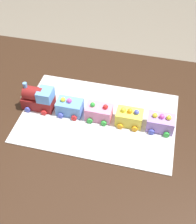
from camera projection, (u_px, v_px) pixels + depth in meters
The scene contains 8 objects.
ground_plane at pixel (87, 210), 1.69m from camera, with size 8.00×8.00×0.00m, color gray.
dining_table at pixel (82, 139), 1.24m from camera, with size 1.40×1.00×0.74m.
cake_board at pixel (98, 118), 1.17m from camera, with size 0.60×0.40×0.00m, color silver.
cake_locomotive at pixel (38, 98), 1.18m from camera, with size 0.14×0.08×0.12m.
cake_car_flatbed_sky_blue at pixel (70, 107), 1.17m from camera, with size 0.10×0.08×0.07m.
cake_car_gondola_bubblegum at pixel (99, 112), 1.15m from camera, with size 0.10×0.08×0.07m.
cake_car_tanker_lemon at pixel (129, 117), 1.13m from camera, with size 0.10×0.08×0.07m.
cake_car_caboose_lavender at pixel (161, 123), 1.11m from camera, with size 0.10×0.08×0.07m.
Camera 1 is at (0.25, -0.74, 1.60)m, focal length 47.94 mm.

